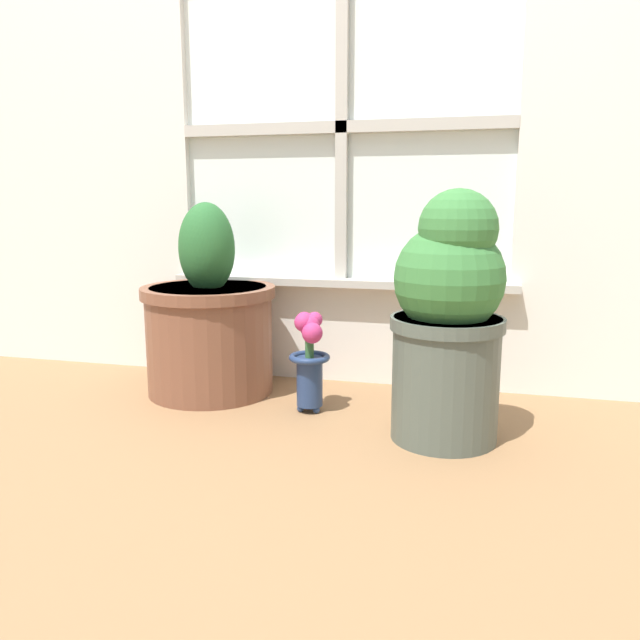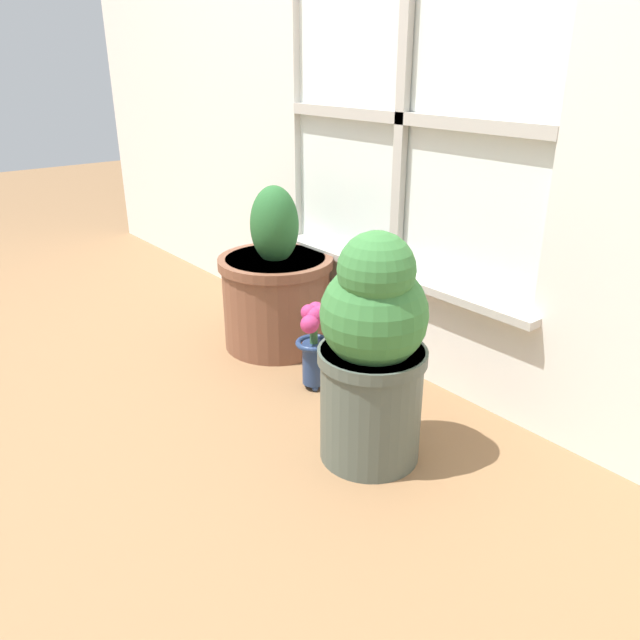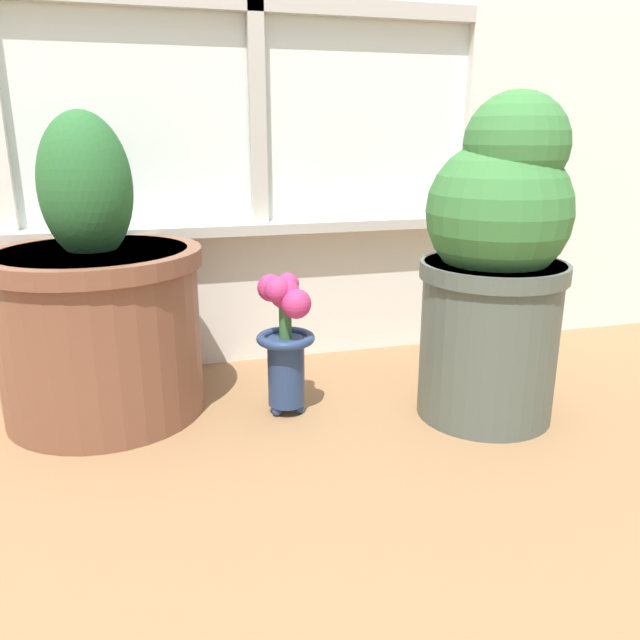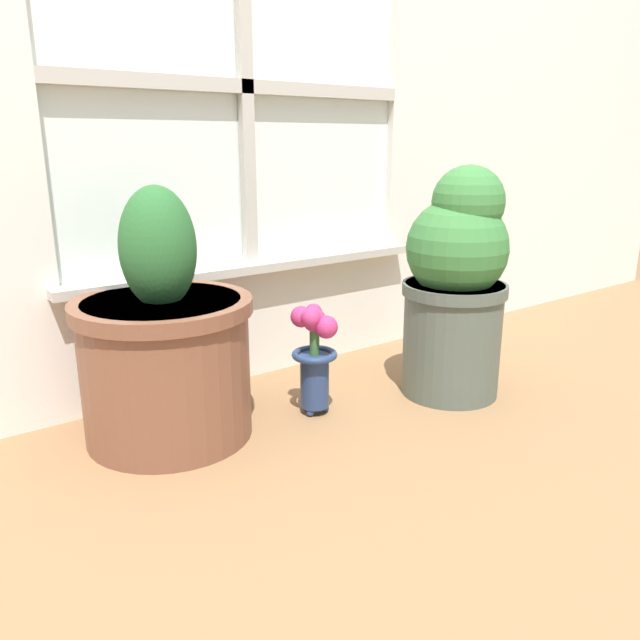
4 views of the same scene
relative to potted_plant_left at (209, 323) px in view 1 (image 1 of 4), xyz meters
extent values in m
plane|color=olive|center=(0.36, -0.41, -0.22)|extent=(10.00, 10.00, 0.00)
cube|color=silver|center=(0.36, 0.24, -0.05)|extent=(1.05, 0.05, 0.34)
cube|color=white|center=(0.36, 0.25, 0.59)|extent=(1.05, 0.02, 0.93)
cube|color=#BCB7AD|center=(0.36, 0.22, 0.59)|extent=(0.04, 0.02, 0.93)
cube|color=#BCB7AD|center=(0.36, 0.22, 0.59)|extent=(1.05, 0.02, 0.04)
cube|color=#BCB7AD|center=(0.36, 0.19, 0.11)|extent=(1.11, 0.06, 0.02)
cylinder|color=brown|center=(0.00, 0.00, -0.05)|extent=(0.38, 0.38, 0.33)
cylinder|color=brown|center=(0.00, 0.00, 0.10)|extent=(0.40, 0.40, 0.03)
cylinder|color=#38281E|center=(0.00, 0.00, 0.11)|extent=(0.35, 0.35, 0.01)
ellipsoid|color=#28602D|center=(0.00, 0.00, 0.23)|extent=(0.17, 0.17, 0.27)
ellipsoid|color=#28602D|center=(0.03, 0.06, 0.18)|extent=(0.10, 0.07, 0.11)
cylinder|color=#4C564C|center=(0.72, -0.22, -0.06)|extent=(0.26, 0.26, 0.31)
cylinder|color=#4C564C|center=(0.72, -0.22, 0.08)|extent=(0.28, 0.28, 0.03)
cylinder|color=#38281E|center=(0.72, -0.22, 0.09)|extent=(0.24, 0.24, 0.01)
sphere|color=#387538|center=(0.72, -0.22, 0.19)|extent=(0.27, 0.27, 0.27)
sphere|color=#387538|center=(0.74, -0.23, 0.31)|extent=(0.19, 0.19, 0.19)
ellipsoid|color=#387538|center=(0.64, -0.23, 0.17)|extent=(0.05, 0.15, 0.21)
sphere|color=navy|center=(0.35, -0.08, -0.21)|extent=(0.02, 0.02, 0.02)
sphere|color=navy|center=(0.32, -0.12, -0.21)|extent=(0.02, 0.02, 0.02)
sphere|color=navy|center=(0.37, -0.12, -0.21)|extent=(0.02, 0.02, 0.02)
cylinder|color=navy|center=(0.35, -0.10, -0.13)|extent=(0.07, 0.07, 0.14)
torus|color=navy|center=(0.35, -0.10, -0.06)|extent=(0.12, 0.12, 0.02)
cylinder|color=#386633|center=(0.35, -0.10, -0.02)|extent=(0.02, 0.02, 0.08)
sphere|color=#B22D66|center=(0.35, -0.10, 0.03)|extent=(0.06, 0.06, 0.06)
sphere|color=#B22D66|center=(0.36, -0.09, 0.04)|extent=(0.04, 0.04, 0.04)
sphere|color=#B22D66|center=(0.32, -0.08, 0.04)|extent=(0.05, 0.05, 0.05)
sphere|color=#B22D66|center=(0.33, -0.11, 0.04)|extent=(0.05, 0.05, 0.05)
sphere|color=#B22D66|center=(0.36, -0.13, 0.02)|extent=(0.06, 0.06, 0.06)
camera|label=1|loc=(0.79, -1.72, 0.37)|focal=35.00mm
camera|label=2|loc=(1.72, -1.19, 0.76)|focal=35.00mm
camera|label=3|loc=(0.10, -1.23, 0.32)|focal=35.00mm
camera|label=4|loc=(-0.52, -1.29, 0.45)|focal=35.00mm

